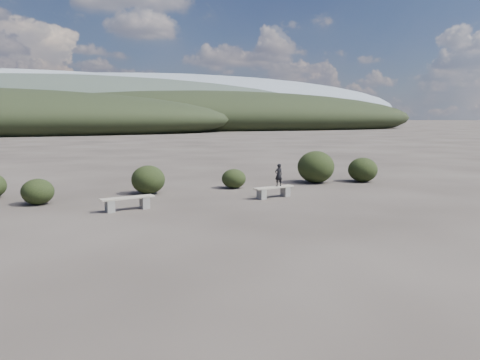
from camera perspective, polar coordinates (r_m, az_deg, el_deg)
name	(u,v)px	position (r m, az deg, el deg)	size (l,w,h in m)	color
ground	(315,241)	(11.73, 9.13, -7.29)	(1200.00, 1200.00, 0.00)	#302925
bench_left	(128,202)	(15.67, -13.54, -2.66)	(1.79, 0.71, 0.44)	gray
bench_right	(274,191)	(17.68, 4.13, -1.35)	(1.73, 0.71, 0.42)	gray
seated_person	(279,175)	(17.74, 4.73, 0.61)	(0.31, 0.20, 0.86)	black
shrub_a	(38,192)	(17.69, -23.44, -1.31)	(1.11, 1.11, 0.90)	black
shrub_b	(148,180)	(18.86, -11.13, 0.04)	(1.33, 1.33, 1.14)	black
shrub_c	(234,179)	(20.03, -0.76, 0.17)	(1.04, 1.04, 0.83)	black
shrub_d	(316,167)	(21.97, 9.23, 1.59)	(1.70, 1.70, 1.49)	black
shrub_e	(363,170)	(22.80, 14.74, 1.22)	(1.37, 1.37, 1.15)	black
mountain_ridges	(55,107)	(348.93, -21.59, 8.30)	(500.00, 400.00, 56.00)	black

